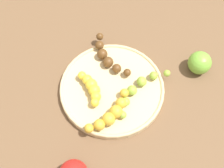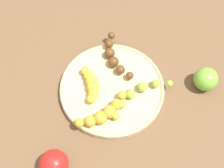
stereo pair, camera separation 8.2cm
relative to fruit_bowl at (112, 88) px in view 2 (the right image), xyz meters
name	(u,v)px [view 2 (the right image)]	position (x,y,z in m)	size (l,w,h in m)	color
ground_plane	(112,90)	(0.00, 0.00, -0.01)	(2.40, 2.40, 0.00)	brown
fruit_bowl	(112,88)	(0.00, 0.00, 0.00)	(0.30, 0.30, 0.02)	#D1B784
banana_green	(138,93)	(0.06, 0.04, 0.02)	(0.07, 0.20, 0.03)	#8CAD38
banana_overripe	(114,57)	(-0.07, 0.06, 0.02)	(0.17, 0.08, 0.03)	#593819
banana_yellow	(91,84)	(-0.04, -0.04, 0.02)	(0.11, 0.07, 0.03)	yellow
banana_spotted	(104,113)	(0.05, -0.07, 0.03)	(0.05, 0.16, 0.04)	gold
apple_red	(54,164)	(0.08, -0.25, 0.02)	(0.07, 0.07, 0.07)	red
apple_green	(206,79)	(0.15, 0.22, 0.02)	(0.07, 0.07, 0.07)	#72B238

